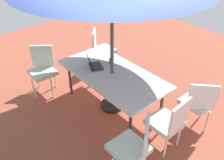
# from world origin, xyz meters

# --- Properties ---
(ground_plane) EXTENTS (10.00, 10.00, 0.02)m
(ground_plane) POSITION_xyz_m (0.00, 0.00, -0.01)
(ground_plane) COLOR #9E4C38
(dining_table) EXTENTS (2.04, 1.04, 0.77)m
(dining_table) POSITION_xyz_m (0.00, 0.00, 0.72)
(dining_table) COLOR silver
(dining_table) RESTS_ON ground_plane
(chair_southwest) EXTENTS (0.59, 0.59, 0.98)m
(chair_southwest) POSITION_xyz_m (-1.32, -0.73, 0.55)
(chair_southwest) COLOR silver
(chair_southwest) RESTS_ON ground_plane
(chair_west) EXTENTS (0.47, 0.46, 0.98)m
(chair_west) POSITION_xyz_m (-1.30, 0.01, 0.55)
(chair_west) COLOR silver
(chair_west) RESTS_ON ground_plane
(chair_northeast) EXTENTS (0.58, 0.58, 0.98)m
(chair_northeast) POSITION_xyz_m (1.31, 0.72, 0.55)
(chair_northeast) COLOR silver
(chair_northeast) RESTS_ON ground_plane
(chair_southeast) EXTENTS (0.59, 0.59, 0.98)m
(chair_southeast) POSITION_xyz_m (1.26, -0.73, 0.55)
(chair_southeast) COLOR silver
(chair_southeast) RESTS_ON ground_plane
(chair_northwest) EXTENTS (0.58, 0.58, 0.98)m
(chair_northwest) POSITION_xyz_m (-1.29, 0.72, 0.55)
(chair_northwest) COLOR silver
(chair_northwest) RESTS_ON ground_plane
(laptop) EXTENTS (0.39, 0.35, 0.21)m
(laptop) POSITION_xyz_m (0.37, 0.12, 0.82)
(laptop) COLOR #2D2D33
(laptop) RESTS_ON dining_table
(cup) EXTENTS (0.08, 0.08, 0.10)m
(cup) POSITION_xyz_m (0.27, -0.21, 0.82)
(cup) COLOR #CC4C33
(cup) RESTS_ON dining_table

